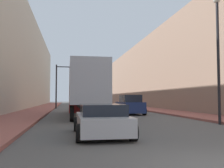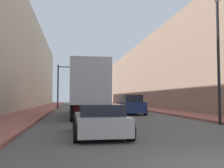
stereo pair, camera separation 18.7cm
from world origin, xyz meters
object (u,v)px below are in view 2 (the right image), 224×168
Objects in this scene: sedan_car at (100,120)px; suv_car at (131,105)px; traffic_signal_gantry at (74,77)px; semi_truck at (85,89)px; street_lamp at (218,42)px.

suv_car is (4.32, 12.57, 0.22)m from sedan_car.
semi_truck is at bearing -86.91° from traffic_signal_gantry.
sedan_car is (-0.04, -11.24, -1.64)m from semi_truck.
traffic_signal_gantry is (-0.77, 26.34, 3.95)m from sedan_car.
street_lamp reaches higher than sedan_car.
street_lamp is at bearing -71.15° from traffic_signal_gantry.
sedan_car is 0.56× the size of street_lamp.
traffic_signal_gantry is at bearing 110.32° from suv_car.
traffic_signal_gantry is 24.71m from street_lamp.
street_lamp is (7.21, 2.95, 4.13)m from sedan_car.
semi_truck is at bearing 89.80° from sedan_car.
suv_car is 0.57× the size of traffic_signal_gantry.
semi_truck is at bearing 130.85° from street_lamp.
suv_car reaches higher than sedan_car.
suv_car is at bearing 17.20° from semi_truck.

